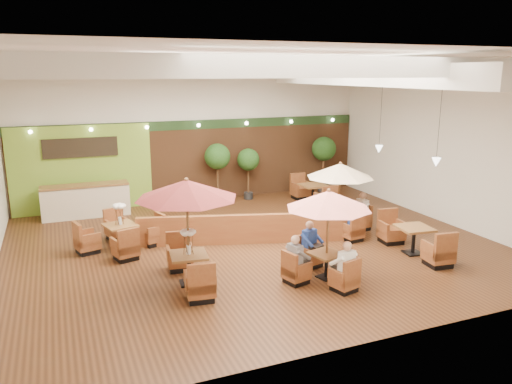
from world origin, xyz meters
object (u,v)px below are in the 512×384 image
diner_4 (361,207)px  diner_3 (353,218)px  table_2 (340,184)px  table_3 (121,235)px  topiary_1 (248,162)px  table_5 (313,195)px  table_4 (413,241)px  topiary_0 (217,159)px  diner_2 (297,254)px  table_1 (326,214)px  table_0 (187,204)px  diner_0 (345,261)px  diner_1 (311,239)px  service_counter (86,201)px  booth_divider (245,229)px  topiary_2 (324,151)px

diner_4 → diner_3: bearing=135.3°
table_2 → table_3: 6.87m
topiary_1 → table_5: bearing=-42.2°
table_4 → topiary_0: bearing=120.1°
diner_2 → diner_4: size_ratio=0.96×
table_1 → table_3: (-4.44, 4.14, -1.25)m
table_0 → topiary_1: bearing=66.4°
table_5 → topiary_1: (-2.00, 1.81, 1.16)m
topiary_1 → table_0: bearing=-121.0°
table_4 → topiary_0: size_ratio=1.17×
table_2 → topiary_1: (-1.07, 5.22, -0.05)m
diner_0 → diner_1: 1.68m
table_1 → table_3: table_1 is taller
diner_1 → diner_2: bearing=21.9°
table_4 → diner_1: diner_1 is taller
table_3 → diner_0: size_ratio=3.34×
diner_0 → table_5: bearing=52.7°
table_5 → diner_3: diner_3 is taller
service_counter → topiary_1: (6.31, 0.20, 0.97)m
table_3 → table_0: bearing=-84.5°
table_3 → diner_4: bearing=-23.5°
booth_divider → diner_1: size_ratio=8.27×
table_5 → topiary_1: 2.93m
table_4 → table_5: 5.88m
table_5 → diner_0: bearing=-114.8°
table_4 → booth_divider: bearing=153.9°
topiary_0 → diner_0: size_ratio=2.98×
booth_divider → table_4: size_ratio=2.36×
diner_3 → service_counter: bearing=125.5°
table_0 → topiary_0: bearing=74.5°
table_2 → table_4: (0.98, -2.47, -1.22)m
table_2 → table_3: bearing=163.5°
booth_divider → diner_3: size_ratio=8.78×
table_0 → table_2: table_0 is taller
topiary_1 → diner_3: size_ratio=2.82×
diner_0 → diner_3: (2.19, 3.04, -0.02)m
topiary_2 → diner_3: bearing=-111.6°
topiary_0 → diner_0: (0.18, -9.11, -1.00)m
topiary_1 → diner_2: 8.54m
table_0 → diner_2: table_0 is taller
table_1 → diner_3: table_1 is taller
table_3 → table_2: bearing=-24.6°
diner_2 → diner_4: (3.88, 3.05, 0.01)m
table_0 → table_3: 3.77m
service_counter → diner_1: size_ratio=3.83×
topiary_0 → topiary_2: (4.77, 0.00, 0.03)m
table_0 → diner_2: 2.90m
service_counter → table_1: (5.14, -8.07, 1.09)m
booth_divider → diner_2: (0.10, -3.21, 0.30)m
topiary_2 → diner_3: topiary_2 is taller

